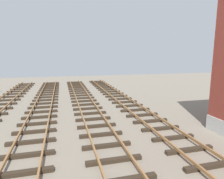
{
  "coord_description": "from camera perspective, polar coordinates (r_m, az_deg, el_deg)",
  "views": [
    {
      "loc": [
        -5.06,
        -1.08,
        4.59
      ],
      "look_at": [
        -0.94,
        14.74,
        1.7
      ],
      "focal_mm": 31.17,
      "sensor_mm": 36.0,
      "label": 1
    }
  ],
  "objects": []
}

